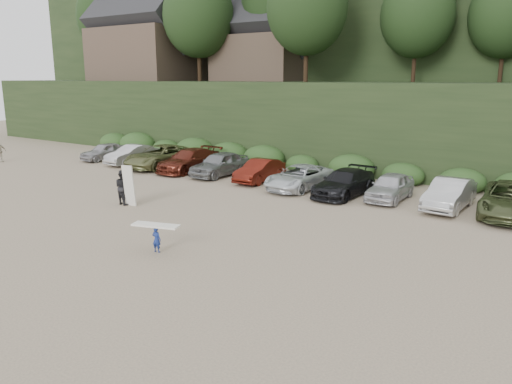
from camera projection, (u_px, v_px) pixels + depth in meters
The scene contains 5 objects.
ground at pixel (187, 230), 21.26m from camera, with size 120.00×120.00×0.00m, color tan.
hillside_backdrop at pixel (433, 25), 47.82m from camera, with size 90.00×41.50×28.00m.
parked_cars at pixel (317, 177), 28.68m from camera, with size 39.50×6.08×1.61m.
child_surfer at pixel (156, 233), 18.46m from camera, with size 1.87×1.01×1.08m.
adult_surfer at pixel (123, 187), 25.39m from camera, with size 1.35×0.78×2.10m.
Camera 1 is at (13.86, -15.18, 6.38)m, focal length 35.00 mm.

